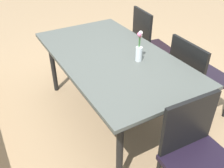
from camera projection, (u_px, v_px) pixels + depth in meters
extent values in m
plane|color=#9E7F5B|center=(113.00, 111.00, 2.77)|extent=(12.00, 12.00, 0.00)
cube|color=#4C514C|center=(112.00, 56.00, 2.33)|extent=(1.75, 0.97, 0.03)
cube|color=black|center=(112.00, 59.00, 2.34)|extent=(1.71, 0.95, 0.02)
cylinder|color=black|center=(193.00, 120.00, 2.14)|extent=(0.05, 0.05, 0.71)
cylinder|color=black|center=(108.00, 51.00, 3.23)|extent=(0.05, 0.05, 0.71)
cylinder|color=black|center=(120.00, 154.00, 1.83)|extent=(0.05, 0.05, 0.71)
cylinder|color=black|center=(53.00, 65.00, 2.93)|extent=(0.05, 0.05, 0.71)
cube|color=black|center=(189.00, 124.00, 1.64)|extent=(0.05, 0.43, 0.42)
cylinder|color=black|center=(199.00, 158.00, 1.97)|extent=(0.03, 0.03, 0.44)
cube|color=black|center=(201.00, 77.00, 2.54)|extent=(0.52, 0.52, 0.04)
cube|color=black|center=(187.00, 63.00, 2.33)|extent=(0.47, 0.05, 0.42)
cylinder|color=black|center=(197.00, 79.00, 2.92)|extent=(0.03, 0.03, 0.44)
cylinder|color=black|center=(166.00, 89.00, 2.75)|extent=(0.03, 0.03, 0.44)
cylinder|color=black|center=(195.00, 113.00, 2.42)|extent=(0.03, 0.03, 0.44)
cube|color=black|center=(153.00, 49.00, 3.11)|extent=(0.45, 0.45, 0.04)
cube|color=black|center=(142.00, 32.00, 2.91)|extent=(0.39, 0.07, 0.50)
cylinder|color=black|center=(156.00, 55.00, 3.44)|extent=(0.03, 0.03, 0.42)
cylinder|color=black|center=(172.00, 68.00, 3.16)|extent=(0.03, 0.03, 0.42)
cylinder|color=black|center=(133.00, 61.00, 3.32)|extent=(0.03, 0.03, 0.42)
cylinder|color=black|center=(147.00, 74.00, 3.04)|extent=(0.03, 0.03, 0.42)
cylinder|color=silver|center=(139.00, 54.00, 2.19)|extent=(0.06, 0.06, 0.13)
cylinder|color=#47843D|center=(140.00, 42.00, 2.14)|extent=(0.01, 0.01, 0.17)
sphere|color=white|center=(141.00, 33.00, 2.09)|extent=(0.04, 0.04, 0.04)
cylinder|color=#47843D|center=(139.00, 44.00, 2.14)|extent=(0.01, 0.01, 0.14)
sphere|color=#DB4C56|center=(140.00, 36.00, 2.10)|extent=(0.03, 0.03, 0.03)
cylinder|color=#47843D|center=(140.00, 43.00, 2.15)|extent=(0.01, 0.01, 0.14)
sphere|color=white|center=(140.00, 35.00, 2.11)|extent=(0.03, 0.03, 0.03)
cylinder|color=#47843D|center=(139.00, 43.00, 2.13)|extent=(0.01, 0.01, 0.16)
sphere|color=pink|center=(139.00, 34.00, 2.08)|extent=(0.04, 0.04, 0.04)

